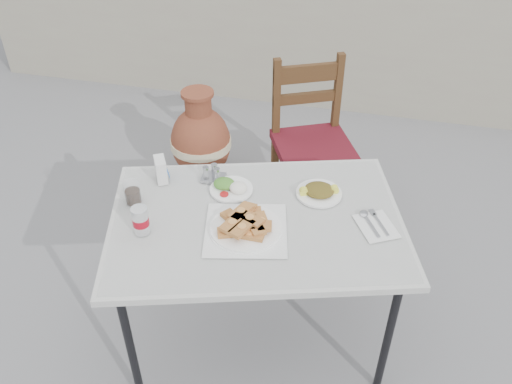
% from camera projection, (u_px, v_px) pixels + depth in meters
% --- Properties ---
extents(ground, '(80.00, 80.00, 0.00)m').
position_uv_depth(ground, '(258.00, 326.00, 2.81)').
color(ground, slate).
rests_on(ground, ground).
extents(cafe_table, '(1.45, 1.18, 0.76)m').
position_uv_depth(cafe_table, '(256.00, 228.00, 2.35)').
color(cafe_table, black).
rests_on(cafe_table, ground).
extents(pide_plate, '(0.41, 0.41, 0.07)m').
position_uv_depth(pide_plate, '(246.00, 224.00, 2.24)').
color(pide_plate, white).
rests_on(pide_plate, cafe_table).
extents(salad_rice_plate, '(0.20, 0.20, 0.05)m').
position_uv_depth(salad_rice_plate, '(231.00, 187.00, 2.46)').
color(salad_rice_plate, white).
rests_on(salad_rice_plate, cafe_table).
extents(salad_chopped_plate, '(0.21, 0.21, 0.04)m').
position_uv_depth(salad_chopped_plate, '(319.00, 191.00, 2.44)').
color(salad_chopped_plate, white).
rests_on(salad_chopped_plate, cafe_table).
extents(soda_can, '(0.07, 0.07, 0.12)m').
position_uv_depth(soda_can, '(141.00, 220.00, 2.22)').
color(soda_can, silver).
rests_on(soda_can, cafe_table).
extents(cola_glass, '(0.07, 0.07, 0.11)m').
position_uv_depth(cola_glass, '(133.00, 194.00, 2.38)').
color(cola_glass, white).
rests_on(cola_glass, cafe_table).
extents(napkin_holder, '(0.09, 0.11, 0.11)m').
position_uv_depth(napkin_holder, '(161.00, 170.00, 2.51)').
color(napkin_holder, white).
rests_on(napkin_holder, cafe_table).
extents(condiment_caddy, '(0.11, 0.09, 0.08)m').
position_uv_depth(condiment_caddy, '(213.00, 175.00, 2.53)').
color(condiment_caddy, '#ADADB4').
rests_on(condiment_caddy, cafe_table).
extents(cutlery_napkin, '(0.21, 0.23, 0.01)m').
position_uv_depth(cutlery_napkin, '(374.00, 224.00, 2.29)').
color(cutlery_napkin, white).
rests_on(cutlery_napkin, cafe_table).
extents(chair, '(0.59, 0.59, 1.00)m').
position_uv_depth(chair, '(312.00, 141.00, 3.26)').
color(chair, '#351E0E').
rests_on(chair, ground).
extents(terracotta_urn, '(0.40, 0.40, 0.71)m').
position_uv_depth(terracotta_urn, '(201.00, 143.00, 3.60)').
color(terracotta_urn, brown).
rests_on(terracotta_urn, ground).
extents(back_wall, '(6.00, 0.25, 1.20)m').
position_uv_depth(back_wall, '(330.00, 35.00, 4.36)').
color(back_wall, gray).
rests_on(back_wall, ground).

